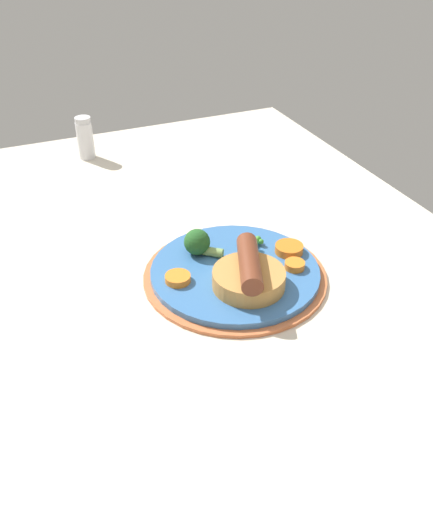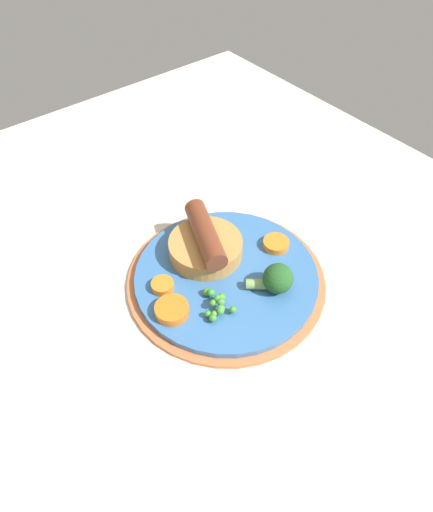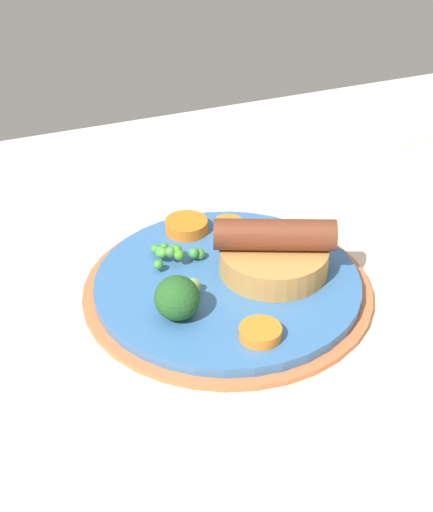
{
  "view_description": "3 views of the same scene",
  "coord_description": "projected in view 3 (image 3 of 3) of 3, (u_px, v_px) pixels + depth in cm",
  "views": [
    {
      "loc": [
        59.84,
        -23.93,
        48.7
      ],
      "look_at": [
        1.29,
        1.35,
        5.82
      ],
      "focal_mm": 40.0,
      "sensor_mm": 36.0,
      "label": 1
    },
    {
      "loc": [
        -24.72,
        27.12,
        47.64
      ],
      "look_at": [
        4.24,
        3.97,
        7.2
      ],
      "focal_mm": 32.0,
      "sensor_mm": 36.0,
      "label": 2
    },
    {
      "loc": [
        -18.79,
        -51.92,
        46.68
      ],
      "look_at": [
        2.69,
        4.58,
        6.17
      ],
      "focal_mm": 60.0,
      "sensor_mm": 36.0,
      "label": 3
    }
  ],
  "objects": [
    {
      "name": "broccoli_floret_near",
      "position": [
        178.0,
        298.0,
        0.68
      ],
      "size": [
        4.76,
        5.2,
        3.67
      ],
      "rotation": [
        0.0,
        0.0,
        4.03
      ],
      "color": "#235623",
      "rests_on": "dinner_plate"
    },
    {
      "name": "carrot_slice_0",
      "position": [
        228.0,
        226.0,
        0.79
      ],
      "size": [
        3.66,
        3.66,
        0.95
      ],
      "primitive_type": "cylinder",
      "rotation": [
        0.0,
        0.0,
        2.69
      ],
      "color": "orange",
      "rests_on": "dinner_plate"
    },
    {
      "name": "sausage_pudding",
      "position": [
        274.0,
        253.0,
        0.73
      ],
      "size": [
        10.59,
        9.42,
        5.01
      ],
      "rotation": [
        0.0,
        0.0,
        2.76
      ],
      "color": "#BC8442",
      "rests_on": "dinner_plate"
    },
    {
      "name": "pea_pile",
      "position": [
        173.0,
        253.0,
        0.75
      ],
      "size": [
        4.94,
        3.37,
        1.85
      ],
      "color": "#42823E",
      "rests_on": "dinner_plate"
    },
    {
      "name": "carrot_slice_1",
      "position": [
        186.0,
        226.0,
        0.79
      ],
      "size": [
        4.95,
        4.95,
        1.13
      ],
      "primitive_type": "cylinder",
      "rotation": [
        0.0,
        0.0,
        4.41
      ],
      "color": "orange",
      "rests_on": "dinner_plate"
    },
    {
      "name": "dinner_plate",
      "position": [
        227.0,
        288.0,
        0.73
      ],
      "size": [
        24.86,
        24.86,
        1.4
      ],
      "color": "#CC6B3D",
      "rests_on": "dining_table"
    },
    {
      "name": "carrot_slice_4",
      "position": [
        260.0,
        333.0,
        0.66
      ],
      "size": [
        4.71,
        4.71,
        0.93
      ],
      "primitive_type": "cylinder",
      "rotation": [
        0.0,
        0.0,
        5.67
      ],
      "color": "orange",
      "rests_on": "dinner_plate"
    },
    {
      "name": "dining_table",
      "position": [
        206.0,
        338.0,
        0.71
      ],
      "size": [
        110.0,
        80.0,
        3.0
      ],
      "primitive_type": "cube",
      "color": "beige",
      "rests_on": "ground"
    }
  ]
}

